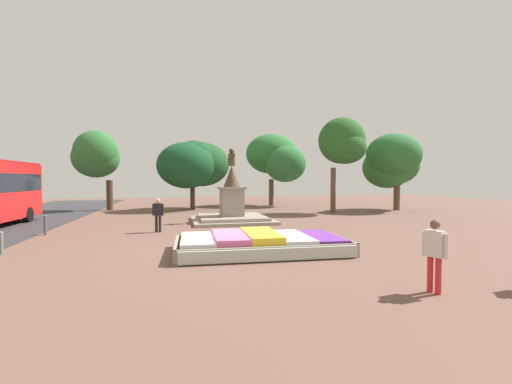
{
  "coord_description": "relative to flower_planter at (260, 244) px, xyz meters",
  "views": [
    {
      "loc": [
        -1.93,
        -12.39,
        2.55
      ],
      "look_at": [
        2.23,
        4.94,
        1.91
      ],
      "focal_mm": 24.0,
      "sensor_mm": 36.0,
      "label": 1
    }
  ],
  "objects": [
    {
      "name": "statue_monument",
      "position": [
        0.48,
        8.92,
        0.52
      ],
      "size": [
        4.75,
        4.75,
        4.45
      ],
      "color": "gray",
      "rests_on": "ground_plane"
    },
    {
      "name": "park_tree_far_left",
      "position": [
        14.92,
        13.68,
        3.75
      ],
      "size": [
        5.26,
        5.35,
        6.32
      ],
      "color": "brown",
      "rests_on": "ground_plane"
    },
    {
      "name": "park_tree_behind_statue",
      "position": [
        -1.21,
        18.23,
        3.6
      ],
      "size": [
        6.24,
        6.22,
        5.86
      ],
      "color": "#4C3823",
      "rests_on": "ground_plane"
    },
    {
      "name": "pedestrian_near_planter",
      "position": [
        2.74,
        -5.15,
        0.66
      ],
      "size": [
        0.35,
        0.53,
        1.66
      ],
      "color": "red",
      "rests_on": "ground_plane"
    },
    {
      "name": "ground_plane",
      "position": [
        -1.0,
        0.79,
        -0.29
      ],
      "size": [
        76.37,
        76.37,
        0.0
      ],
      "primitive_type": "plane",
      "color": "brown"
    },
    {
      "name": "kerb_bollard_north",
      "position": [
        -8.71,
        5.86,
        0.2
      ],
      "size": [
        0.14,
        0.14,
        0.93
      ],
      "color": "#4C5156",
      "rests_on": "ground_plane"
    },
    {
      "name": "pedestrian_crossing_plaza",
      "position": [
        -3.7,
        5.6,
        0.66
      ],
      "size": [
        0.54,
        0.33,
        1.65
      ],
      "color": "black",
      "rests_on": "ground_plane"
    },
    {
      "name": "kerb_bollard_mid_b",
      "position": [
        -8.69,
        1.7,
        0.13
      ],
      "size": [
        0.14,
        0.14,
        0.79
      ],
      "color": "slate",
      "rests_on": "ground_plane"
    },
    {
      "name": "park_tree_far_right",
      "position": [
        -9.11,
        18.67,
        4.27
      ],
      "size": [
        3.75,
        3.53,
        6.54
      ],
      "color": "#4C3823",
      "rests_on": "ground_plane"
    },
    {
      "name": "park_tree_mid_canopy",
      "position": [
        6.72,
        21.01,
        4.59
      ],
      "size": [
        5.41,
        6.14,
        7.11
      ],
      "color": "brown",
      "rests_on": "ground_plane"
    },
    {
      "name": "flower_planter",
      "position": [
        0.0,
        0.0,
        0.0
      ],
      "size": [
        6.1,
        3.46,
        0.7
      ],
      "color": "#38281C",
      "rests_on": "ground_plane"
    },
    {
      "name": "park_tree_street_side",
      "position": [
        9.66,
        12.35,
        5.03
      ],
      "size": [
        3.56,
        3.74,
        7.32
      ],
      "color": "brown",
      "rests_on": "ground_plane"
    }
  ]
}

